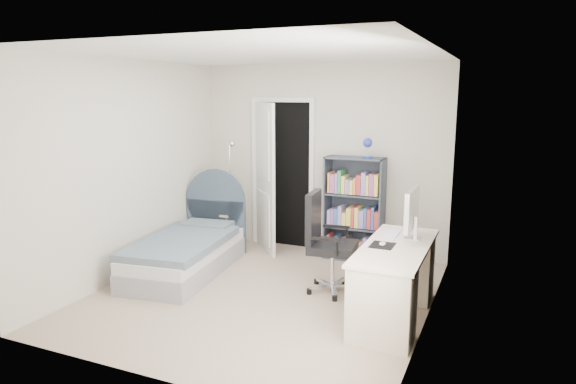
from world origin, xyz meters
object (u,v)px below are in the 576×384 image
at_px(bed, 188,250).
at_px(floor_lamp, 231,204).
at_px(bookcase, 355,213).
at_px(office_chair, 325,237).
at_px(nightstand, 222,219).
at_px(desk, 395,278).

xyz_separation_m(bed, floor_lamp, (0.01, 1.04, 0.36)).
height_order(bookcase, office_chair, bookcase).
bearing_deg(office_chair, nightstand, 152.71).
bearing_deg(desk, bed, 172.67).
distance_m(floor_lamp, desk, 2.91).
xyz_separation_m(floor_lamp, desk, (2.56, -1.37, -0.22)).
bearing_deg(bed, desk, -7.33).
bearing_deg(floor_lamp, bed, -90.53).
distance_m(nightstand, floor_lamp, 0.26).
relative_size(bookcase, office_chair, 1.45).
relative_size(bed, desk, 1.30).
height_order(floor_lamp, desk, floor_lamp).
bearing_deg(desk, floor_lamp, 151.75).
distance_m(bed, floor_lamp, 1.10).
distance_m(bed, desk, 2.59).
xyz_separation_m(desk, office_chair, (-0.84, 0.38, 0.20)).
bearing_deg(office_chair, bookcase, 90.57).
bearing_deg(office_chair, desk, -24.25).
xyz_separation_m(bed, nightstand, (-0.13, 1.01, 0.14)).
bearing_deg(bookcase, desk, -61.24).
bearing_deg(bed, floor_lamp, 89.47).
relative_size(bed, floor_lamp, 1.28).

